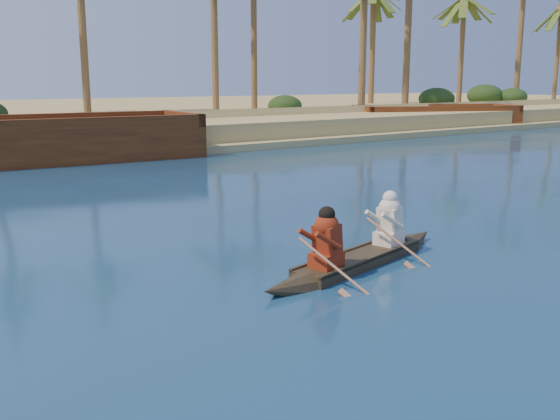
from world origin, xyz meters
TOP-DOWN VIEW (x-y plane):
  - sandy_embankment at (0.00, 46.89)m, footprint 150.00×51.00m
  - palm_grove at (0.00, 35.00)m, footprint 110.00×14.00m
  - shrub_cluster at (0.00, 31.50)m, footprint 100.00×6.00m
  - canoe at (-8.00, 4.60)m, footprint 5.41×1.84m
  - barge_mid at (-8.38, 24.12)m, footprint 14.07×5.67m
  - barge_right at (20.93, 26.83)m, footprint 12.43×8.35m

SIDE VIEW (x-z plane):
  - canoe at x=-8.00m, z-range -0.46..1.03m
  - sandy_embankment at x=0.00m, z-range -0.22..1.28m
  - barge_right at x=20.93m, z-range -0.30..1.68m
  - barge_mid at x=-8.38m, z-range -0.34..1.95m
  - shrub_cluster at x=0.00m, z-range 0.00..2.40m
  - palm_grove at x=0.00m, z-range 0.00..16.00m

